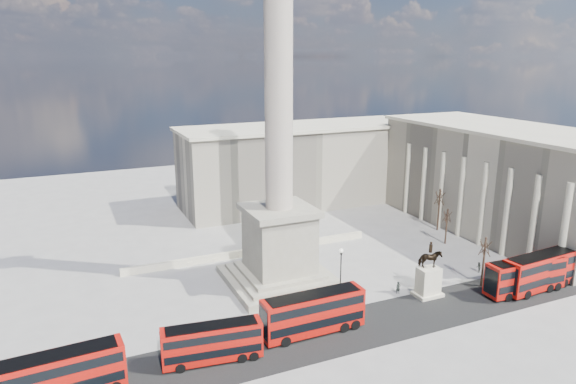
# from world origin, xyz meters

# --- Properties ---
(ground) EXTENTS (180.00, 180.00, 0.00)m
(ground) POSITION_xyz_m (0.00, 0.00, 0.00)
(ground) COLOR #9C9A94
(ground) RESTS_ON ground
(asphalt_road) EXTENTS (120.00, 9.00, 0.01)m
(asphalt_road) POSITION_xyz_m (5.00, -10.00, 0.00)
(asphalt_road) COLOR black
(asphalt_road) RESTS_ON ground
(nelsons_column) EXTENTS (14.00, 14.00, 49.85)m
(nelsons_column) POSITION_xyz_m (0.00, 5.00, 12.92)
(nelsons_column) COLOR #A49E89
(nelsons_column) RESTS_ON ground
(balustrade_wall) EXTENTS (40.00, 0.60, 1.10)m
(balustrade_wall) POSITION_xyz_m (0.00, 16.00, 0.55)
(balustrade_wall) COLOR beige
(balustrade_wall) RESTS_ON ground
(building_east) EXTENTS (19.00, 46.00, 18.60)m
(building_east) POSITION_xyz_m (45.00, 10.00, 9.32)
(building_east) COLOR beige
(building_east) RESTS_ON ground
(building_northeast) EXTENTS (51.00, 17.00, 16.60)m
(building_northeast) POSITION_xyz_m (20.00, 40.00, 8.32)
(building_northeast) COLOR beige
(building_northeast) RESTS_ON ground
(red_bus_a) EXTENTS (10.37, 3.63, 4.12)m
(red_bus_a) POSITION_xyz_m (-13.67, -9.83, 2.16)
(red_bus_a) COLOR #BA1009
(red_bus_a) RESTS_ON ground
(red_bus_b) EXTENTS (11.94, 2.89, 4.84)m
(red_bus_b) POSITION_xyz_m (-1.80, -9.04, 2.54)
(red_bus_b) COLOR #BA1009
(red_bus_b) RESTS_ON ground
(red_bus_c) EXTENTS (11.68, 3.15, 4.70)m
(red_bus_c) POSITION_xyz_m (28.30, -11.17, 2.46)
(red_bus_c) COLOR #BA1009
(red_bus_c) RESTS_ON ground
(red_bus_d) EXTENTS (12.46, 3.66, 4.99)m
(red_bus_d) POSITION_xyz_m (31.12, -11.17, 2.62)
(red_bus_d) COLOR #BA1009
(red_bus_d) RESTS_ON ground
(red_bus_e) EXTENTS (11.62, 3.31, 4.66)m
(red_bus_e) POSITION_xyz_m (-27.96, -10.08, 2.44)
(red_bus_e) COLOR #BA1009
(red_bus_e) RESTS_ON ground
(victorian_lamp) EXTENTS (0.54, 0.54, 6.26)m
(victorian_lamp) POSITION_xyz_m (5.97, -1.45, 3.69)
(victorian_lamp) COLOR black
(victorian_lamp) RESTS_ON ground
(equestrian_statue) EXTENTS (3.54, 2.65, 7.49)m
(equestrian_statue) POSITION_xyz_m (16.05, -6.67, 2.56)
(equestrian_statue) COLOR beige
(equestrian_statue) RESTS_ON ground
(bare_tree_near) EXTENTS (1.69, 1.69, 7.40)m
(bare_tree_near) POSITION_xyz_m (24.66, -7.29, 5.83)
(bare_tree_near) COLOR #332319
(bare_tree_near) RESTS_ON ground
(bare_tree_mid) EXTENTS (1.67, 1.67, 6.33)m
(bare_tree_mid) POSITION_xyz_m (31.28, 7.71, 4.99)
(bare_tree_mid) COLOR #332319
(bare_tree_mid) RESTS_ON ground
(bare_tree_far) EXTENTS (1.96, 1.96, 8.00)m
(bare_tree_far) POSITION_xyz_m (34.69, 13.80, 6.31)
(bare_tree_far) COLOR #332319
(bare_tree_far) RESTS_ON ground
(pedestrian_walking) EXTENTS (0.67, 0.51, 1.64)m
(pedestrian_walking) POSITION_xyz_m (12.93, -4.59, 0.82)
(pedestrian_walking) COLOR #242A24
(pedestrian_walking) RESTS_ON ground
(pedestrian_standing) EXTENTS (0.94, 0.92, 1.52)m
(pedestrian_standing) POSITION_xyz_m (27.68, -3.59, 0.76)
(pedestrian_standing) COLOR #242A24
(pedestrian_standing) RESTS_ON ground
(pedestrian_crossing) EXTENTS (0.94, 1.18, 1.87)m
(pedestrian_crossing) POSITION_xyz_m (15.03, -6.44, 0.94)
(pedestrian_crossing) COLOR #242A24
(pedestrian_crossing) RESTS_ON ground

